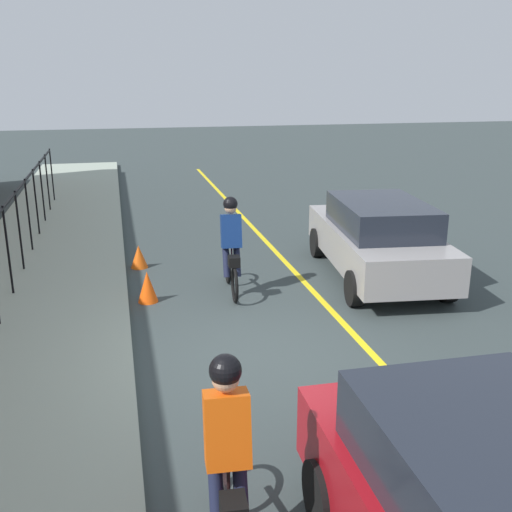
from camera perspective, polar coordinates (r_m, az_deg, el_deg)
The scene contains 8 objects.
ground_plane at distance 8.71m, azimuth 0.39°, elevation -9.51°, with size 80.00×80.00×0.00m, color #323C3C.
lane_line_centre at distance 9.19m, azimuth 10.24°, elevation -8.32°, with size 36.00×0.12×0.01m, color yellow.
sidewalk at distance 8.62m, azimuth -22.56°, elevation -10.67°, with size 40.00×3.20×0.15m, color #95A292.
cyclist_lead at distance 10.78m, azimuth -2.41°, elevation 0.92°, with size 1.71×0.38×1.83m.
cyclist_follow at distance 5.07m, azimuth -2.78°, elevation -18.94°, with size 1.71×0.38×1.83m.
patrol_sedan at distance 11.94m, azimuth 11.60°, elevation 1.75°, with size 4.57×2.32×1.58m.
traffic_cone_near at distance 10.74m, azimuth -10.40°, elevation -2.92°, with size 0.36×0.36×0.57m, color #FB500D.
traffic_cone_far at distance 12.69m, azimuth -11.19°, elevation -0.05°, with size 0.36×0.36×0.49m, color #E95710.
Camera 1 is at (-7.58, 1.85, 3.88)m, focal length 41.60 mm.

